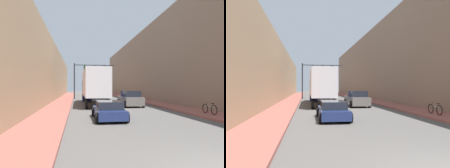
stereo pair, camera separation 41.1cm
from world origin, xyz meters
TOP-DOWN VIEW (x-y plane):
  - sidewalk_right at (5.92, 30.00)m, footprint 2.59×80.00m
  - sidewalk_left at (-5.92, 30.00)m, footprint 2.59×80.00m
  - building_right at (10.22, 30.00)m, footprint 6.00×80.00m
  - building_left at (-10.22, 30.00)m, footprint 6.00×80.00m
  - semi_truck at (-1.98, 22.38)m, footprint 2.49×13.94m
  - sedan_car at (-1.90, 9.76)m, footprint 2.03×4.49m
  - suv_car at (1.88, 19.05)m, footprint 2.20×4.93m
  - traffic_signal_gantry at (-2.48, 34.74)m, footprint 7.31×0.35m
  - parked_bicycle at (5.77, 10.16)m, footprint 0.44×1.82m

SIDE VIEW (x-z plane):
  - sidewalk_right at x=5.92m, z-range 0.00..0.15m
  - sidewalk_left at x=-5.92m, z-range 0.00..0.15m
  - parked_bicycle at x=5.77m, z-range 0.10..0.96m
  - sedan_car at x=-1.90m, z-range -0.02..1.22m
  - suv_car at x=1.88m, z-range -0.05..1.68m
  - semi_truck at x=-1.98m, z-range 0.28..4.38m
  - building_left at x=-10.22m, z-range 0.00..8.56m
  - traffic_signal_gantry at x=-2.48m, z-range 1.40..7.77m
  - building_right at x=10.22m, z-range 0.00..12.03m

